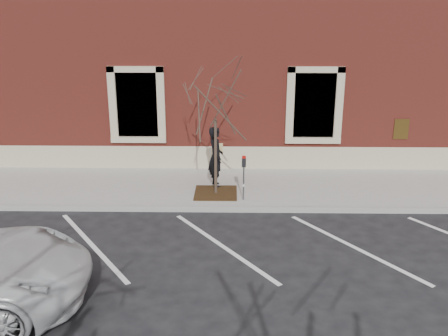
{
  "coord_description": "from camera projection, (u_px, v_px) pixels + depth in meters",
  "views": [
    {
      "loc": [
        0.24,
        -13.2,
        5.56
      ],
      "look_at": [
        0.0,
        0.6,
        1.1
      ],
      "focal_mm": 40.0,
      "sensor_mm": 36.0,
      "label": 1
    }
  ],
  "objects": [
    {
      "name": "tree_grate",
      "position": [
        216.0,
        193.0,
        15.19
      ],
      "size": [
        1.28,
        1.28,
        0.03
      ],
      "primitive_type": "cube",
      "color": "#3C2813",
      "rests_on": "sidewalk_near"
    },
    {
      "name": "parking_meter",
      "position": [
        244.0,
        170.0,
        14.42
      ],
      "size": [
        0.12,
        0.09,
        1.34
      ],
      "rotation": [
        0.0,
        0.0,
        0.37
      ],
      "color": "#595B60",
      "rests_on": "sidewalk_near"
    },
    {
      "name": "man",
      "position": [
        216.0,
        157.0,
        15.54
      ],
      "size": [
        0.62,
        0.79,
        1.92
      ],
      "primitive_type": "imported",
      "rotation": [
        0.0,
        0.0,
        1.82
      ],
      "color": "black",
      "rests_on": "sidewalk_near"
    },
    {
      "name": "parking_stripes",
      "position": [
        222.0,
        246.0,
        12.17
      ],
      "size": [
        28.0,
        4.4,
        0.01
      ],
      "primitive_type": null,
      "color": "silver",
      "rests_on": "ground"
    },
    {
      "name": "ground",
      "position": [
        224.0,
        211.0,
        14.27
      ],
      "size": [
        120.0,
        120.0,
        0.0
      ],
      "primitive_type": "plane",
      "color": "#28282B",
      "rests_on": "ground"
    },
    {
      "name": "sidewalk_near",
      "position": [
        225.0,
        187.0,
        15.91
      ],
      "size": [
        40.0,
        3.5,
        0.15
      ],
      "primitive_type": "cube",
      "color": "#B4B0A9",
      "rests_on": "ground"
    },
    {
      "name": "building_civic",
      "position": [
        227.0,
        47.0,
        20.4
      ],
      "size": [
        40.0,
        8.62,
        8.0
      ],
      "color": "maroon",
      "rests_on": "ground"
    },
    {
      "name": "sapling",
      "position": [
        215.0,
        98.0,
        14.29
      ],
      "size": [
        2.52,
        2.52,
        4.19
      ],
      "color": "#46372A",
      "rests_on": "sidewalk_near"
    },
    {
      "name": "curb_near",
      "position": [
        224.0,
        209.0,
        14.2
      ],
      "size": [
        40.0,
        0.12,
        0.15
      ],
      "primitive_type": "cube",
      "color": "#9E9E99",
      "rests_on": "ground"
    }
  ]
}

